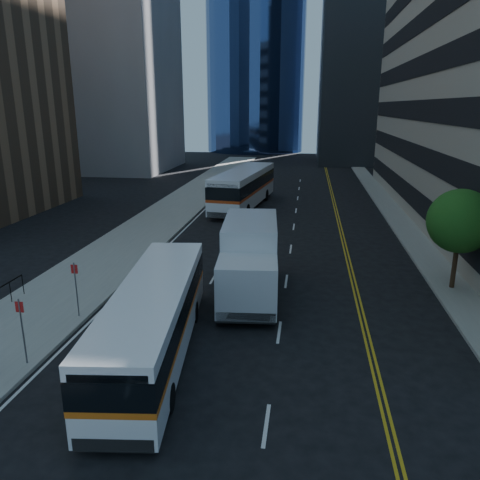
{
  "coord_description": "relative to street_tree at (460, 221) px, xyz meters",
  "views": [
    {
      "loc": [
        1.43,
        -15.82,
        9.12
      ],
      "look_at": [
        -1.74,
        6.0,
        2.8
      ],
      "focal_mm": 35.0,
      "sensor_mm": 36.0,
      "label": 1
    }
  ],
  "objects": [
    {
      "name": "ground",
      "position": [
        -9.0,
        -8.0,
        -3.64
      ],
      "size": [
        160.0,
        160.0,
        0.0
      ],
      "primitive_type": "plane",
      "color": "black",
      "rests_on": "ground"
    },
    {
      "name": "sidewalk_west",
      "position": [
        -19.5,
        17.0,
        -3.57
      ],
      "size": [
        5.0,
        90.0,
        0.15
      ],
      "primitive_type": "cube",
      "color": "gray",
      "rests_on": "ground"
    },
    {
      "name": "sidewalk_east",
      "position": [
        -0.0,
        17.0,
        -3.57
      ],
      "size": [
        2.0,
        90.0,
        0.15
      ],
      "primitive_type": "cube",
      "color": "gray",
      "rests_on": "ground"
    },
    {
      "name": "midrise_west",
      "position": [
        -37.0,
        44.0,
        13.86
      ],
      "size": [
        18.0,
        18.0,
        35.0
      ],
      "primitive_type": "cube",
      "color": "gray",
      "rests_on": "ground"
    },
    {
      "name": "street_tree",
      "position": [
        0.0,
        0.0,
        0.0
      ],
      "size": [
        3.2,
        3.2,
        5.1
      ],
      "color": "#332114",
      "rests_on": "sidewalk_east"
    },
    {
      "name": "bus_front",
      "position": [
        -13.0,
        -8.59,
        -2.08
      ],
      "size": [
        3.65,
        11.27,
        2.85
      ],
      "rotation": [
        0.0,
        0.0,
        0.11
      ],
      "color": "white",
      "rests_on": "ground"
    },
    {
      "name": "bus_rear",
      "position": [
        -13.42,
        19.03,
        -1.77
      ],
      "size": [
        4.57,
        13.58,
        3.44
      ],
      "rotation": [
        0.0,
        0.0,
        -0.13
      ],
      "color": "white",
      "rests_on": "ground"
    },
    {
      "name": "box_truck",
      "position": [
        -10.24,
        -2.19,
        -1.72
      ],
      "size": [
        3.25,
        7.81,
        3.65
      ],
      "rotation": [
        0.0,
        0.0,
        0.09
      ],
      "color": "silver",
      "rests_on": "ground"
    }
  ]
}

